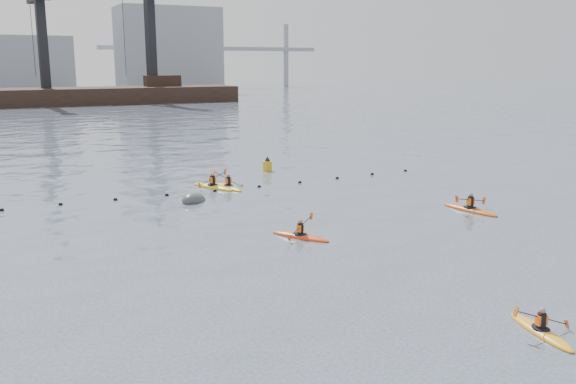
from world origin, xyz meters
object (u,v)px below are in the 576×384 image
(kayaker_1, at_px, (541,330))
(kayaker_5, at_px, (213,186))
(kayaker_4, at_px, (470,209))
(kayaker_0, at_px, (300,236))
(kayaker_3, at_px, (228,186))
(mooring_buoy, at_px, (194,201))
(nav_buoy, at_px, (267,166))

(kayaker_1, height_order, kayaker_5, kayaker_5)
(kayaker_4, bearing_deg, kayaker_0, -5.98)
(kayaker_1, distance_m, kayaker_3, 24.10)
(kayaker_0, distance_m, kayaker_5, 12.52)
(kayaker_0, xyz_separation_m, kayaker_3, (1.18, 12.01, 0.00))
(kayaker_0, xyz_separation_m, mooring_buoy, (-1.98, 9.38, -0.09))
(kayaker_5, bearing_deg, kayaker_0, -114.59)
(kayaker_3, xyz_separation_m, kayaker_4, (9.39, -11.63, 0.01))
(kayaker_3, bearing_deg, nav_buoy, 35.84)
(kayaker_1, bearing_deg, kayaker_0, 109.47)
(kayaker_4, bearing_deg, mooring_buoy, -43.71)
(kayaker_3, bearing_deg, kayaker_0, -102.92)
(kayaker_3, relative_size, kayaker_5, 0.93)
(kayaker_1, bearing_deg, mooring_buoy, 111.30)
(mooring_buoy, distance_m, nav_buoy, 10.76)
(kayaker_5, relative_size, mooring_buoy, 1.74)
(kayaker_3, distance_m, kayaker_4, 14.95)
(kayaker_1, xyz_separation_m, kayaker_4, (8.93, 12.46, 0.02))
(mooring_buoy, relative_size, nav_buoy, 1.65)
(nav_buoy, bearing_deg, kayaker_0, -110.02)
(mooring_buoy, bearing_deg, nav_buoy, 41.88)
(kayaker_3, xyz_separation_m, kayaker_5, (-0.88, 0.50, 0.01))
(nav_buoy, bearing_deg, kayaker_1, -98.72)
(kayaker_4, bearing_deg, kayaker_3, -59.15)
(kayaker_0, height_order, kayaker_3, kayaker_3)
(kayaker_0, bearing_deg, kayaker_3, 54.05)
(kayaker_4, height_order, nav_buoy, nav_buoy)
(kayaker_4, bearing_deg, nav_buoy, -82.40)
(kayaker_0, xyz_separation_m, nav_buoy, (6.04, 16.56, 0.28))
(kayaker_4, bearing_deg, kayaker_5, -57.81)
(nav_buoy, bearing_deg, mooring_buoy, -138.12)
(kayaker_4, xyz_separation_m, kayaker_5, (-10.27, 12.13, -0.00))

